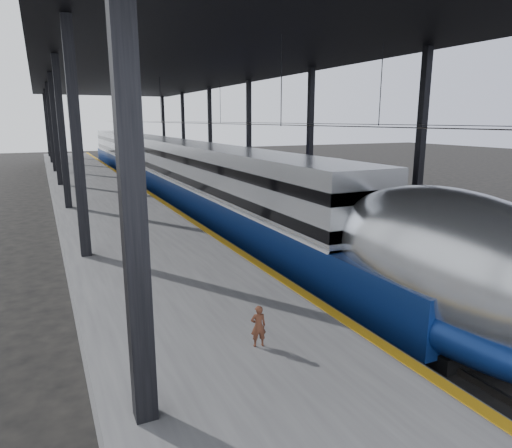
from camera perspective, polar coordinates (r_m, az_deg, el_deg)
ground at (r=14.73m, az=5.25°, el=-9.94°), size 160.00×160.00×0.00m
platform at (r=32.28m, az=-18.72°, el=2.93°), size 6.00×80.00×1.00m
yellow_strip at (r=32.62m, az=-13.90°, el=4.24°), size 0.30×80.00×0.01m
rails at (r=34.14m, az=-5.23°, el=3.36°), size 6.52×80.00×0.16m
canopy at (r=33.06m, az=-10.04°, el=18.63°), size 18.00×75.00×9.47m
tgv_train at (r=36.66m, az=-10.98°, el=6.84°), size 2.96×65.20×4.25m
second_train at (r=50.54m, az=-9.17°, el=8.32°), size 2.60×56.05×3.58m
child at (r=9.85m, az=0.29°, el=-12.63°), size 0.37×0.27×0.92m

